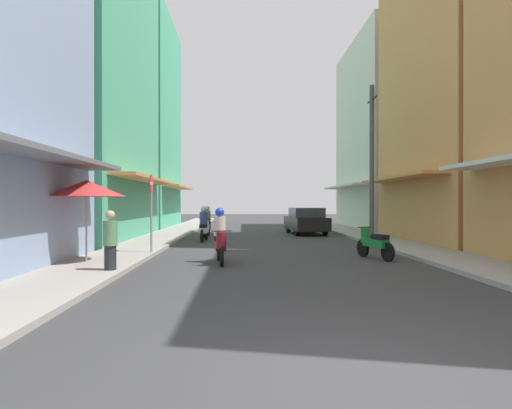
{
  "coord_description": "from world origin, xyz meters",
  "views": [
    {
      "loc": [
        -1.16,
        -4.42,
        1.72
      ],
      "look_at": [
        -0.42,
        21.22,
        1.62
      ],
      "focal_mm": 31.33,
      "sensor_mm": 36.0,
      "label": 1
    }
  ],
  "objects": [
    {
      "name": "motorbike_green",
      "position": [
        2.84,
        9.1,
        0.5
      ],
      "size": [
        0.76,
        1.74,
        0.96
      ],
      "color": "black",
      "rests_on": "ground"
    },
    {
      "name": "sidewalk_left",
      "position": [
        -5.04,
        17.03,
        0.06
      ],
      "size": [
        2.09,
        50.06,
        0.12
      ],
      "primitive_type": "cube",
      "color": "#9E9991",
      "rests_on": "ground"
    },
    {
      "name": "utility_pole",
      "position": [
        4.25,
        14.15,
        3.4
      ],
      "size": [
        0.2,
        1.2,
        6.65
      ],
      "color": "#4C4C4F",
      "rests_on": "ground"
    },
    {
      "name": "motorbike_maroon",
      "position": [
        -1.82,
        8.29,
        0.7
      ],
      "size": [
        0.55,
        1.81,
        1.58
      ],
      "color": "black",
      "rests_on": "ground"
    },
    {
      "name": "pedestrian_midway",
      "position": [
        -4.33,
        6.31,
        0.76
      ],
      "size": [
        0.34,
        0.34,
        1.54
      ],
      "color": "#262628",
      "rests_on": "ground"
    },
    {
      "name": "building_right_mid",
      "position": [
        9.08,
        14.84,
        8.72
      ],
      "size": [
        7.05,
        8.87,
        17.45
      ],
      "color": "#D88C4C",
      "rests_on": "ground"
    },
    {
      "name": "building_left_far",
      "position": [
        -9.08,
        26.71,
        7.19
      ],
      "size": [
        7.05,
        8.88,
        14.39
      ],
      "color": "#4CB28C",
      "rests_on": "ground"
    },
    {
      "name": "ground_plane",
      "position": [
        0.0,
        17.03,
        0.0
      ],
      "size": [
        92.54,
        92.54,
        0.0
      ],
      "primitive_type": "plane",
      "color": "#38383A"
    },
    {
      "name": "building_right_far",
      "position": [
        9.08,
        25.01,
        6.2
      ],
      "size": [
        7.05,
        10.14,
        12.4
      ],
      "color": "silver",
      "rests_on": "ground"
    },
    {
      "name": "street_sign_no_entry",
      "position": [
        -4.15,
        10.19,
        1.72
      ],
      "size": [
        0.07,
        0.6,
        2.65
      ],
      "color": "gray",
      "rests_on": "ground"
    },
    {
      "name": "vendor_umbrella",
      "position": [
        -5.43,
        7.86,
        2.11
      ],
      "size": [
        2.09,
        2.09,
        2.34
      ],
      "color": "#99999E",
      "rests_on": "ground"
    },
    {
      "name": "building_left_mid",
      "position": [
        -9.08,
        16.51,
        8.01
      ],
      "size": [
        7.05,
        10.38,
        16.03
      ],
      "color": "#4CB28C",
      "rests_on": "ground"
    },
    {
      "name": "motorbike_white",
      "position": [
        -2.89,
        15.46,
        0.7
      ],
      "size": [
        0.55,
        1.81,
        1.58
      ],
      "color": "black",
      "rests_on": "ground"
    },
    {
      "name": "parked_car",
      "position": [
        2.29,
        19.94,
        0.74
      ],
      "size": [
        2.08,
        4.23,
        1.45
      ],
      "color": "black",
      "rests_on": "ground"
    },
    {
      "name": "sidewalk_right",
      "position": [
        5.04,
        17.03,
        0.06
      ],
      "size": [
        2.09,
        50.06,
        0.12
      ],
      "primitive_type": "cube",
      "color": "#9E9991",
      "rests_on": "ground"
    },
    {
      "name": "motorbike_blue",
      "position": [
        -3.0,
        18.16,
        0.7
      ],
      "size": [
        0.55,
        1.81,
        1.58
      ],
      "color": "black",
      "rests_on": "ground"
    }
  ]
}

